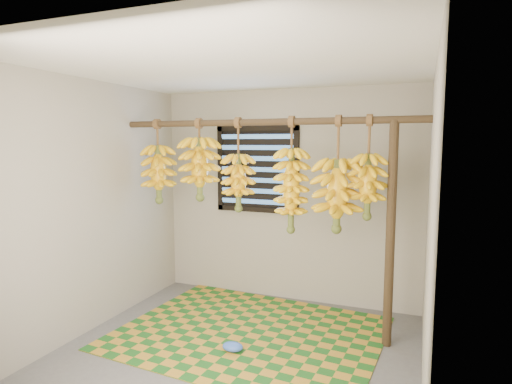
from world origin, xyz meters
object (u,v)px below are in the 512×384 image
at_px(banana_bunch_c, 238,182).
at_px(banana_bunch_d, 291,190).
at_px(banana_bunch_a, 159,174).
at_px(woven_mat, 249,333).
at_px(plastic_bag, 233,347).
at_px(banana_bunch_b, 200,169).
at_px(support_post, 390,236).
at_px(banana_bunch_e, 337,195).
at_px(banana_bunch_f, 368,186).

height_order(banana_bunch_c, banana_bunch_d, same).
bearing_deg(banana_bunch_a, woven_mat, -11.53).
xyz_separation_m(plastic_bag, banana_bunch_b, (-0.64, 0.62, 1.49)).
bearing_deg(banana_bunch_a, support_post, -0.00).
bearing_deg(woven_mat, support_post, 10.57).
height_order(plastic_bag, banana_bunch_d, banana_bunch_d).
height_order(support_post, banana_bunch_e, banana_bunch_e).
bearing_deg(support_post, banana_bunch_e, -180.00).
relative_size(support_post, banana_bunch_b, 2.44).
height_order(banana_bunch_a, banana_bunch_c, same).
bearing_deg(support_post, woven_mat, -169.43).
distance_m(support_post, woven_mat, 1.60).
bearing_deg(banana_bunch_e, banana_bunch_c, 180.00).
bearing_deg(banana_bunch_d, banana_bunch_c, 180.00).
bearing_deg(banana_bunch_a, banana_bunch_b, -0.00).
bearing_deg(banana_bunch_f, banana_bunch_e, 180.00).
bearing_deg(banana_bunch_f, plastic_bag, -148.77).
bearing_deg(woven_mat, banana_bunch_e, 16.79).
distance_m(support_post, banana_bunch_a, 2.42).
relative_size(plastic_bag, banana_bunch_c, 0.21).
relative_size(banana_bunch_a, banana_bunch_f, 0.96).
bearing_deg(banana_bunch_d, support_post, 0.00).
bearing_deg(woven_mat, banana_bunch_a, 168.47).
distance_m(banana_bunch_a, banana_bunch_f, 2.16).
bearing_deg(banana_bunch_f, banana_bunch_b, 180.00).
relative_size(banana_bunch_e, banana_bunch_f, 1.15).
bearing_deg(banana_bunch_c, banana_bunch_e, -0.00).
bearing_deg(banana_bunch_d, banana_bunch_f, -0.00).
relative_size(banana_bunch_c, banana_bunch_f, 1.00).
xyz_separation_m(banana_bunch_b, banana_bunch_c, (0.43, 0.00, -0.12)).
relative_size(banana_bunch_b, banana_bunch_d, 0.76).
height_order(banana_bunch_d, banana_bunch_e, same).
relative_size(banana_bunch_c, banana_bunch_e, 0.87).
distance_m(banana_bunch_c, banana_bunch_f, 1.24).
xyz_separation_m(banana_bunch_e, banana_bunch_f, (0.27, 0.00, 0.09)).
bearing_deg(banana_bunch_e, woven_mat, -163.21).
distance_m(banana_bunch_b, banana_bunch_e, 1.42).
relative_size(support_post, plastic_bag, 10.64).
height_order(banana_bunch_b, banana_bunch_f, same).
height_order(banana_bunch_d, banana_bunch_f, same).
bearing_deg(banana_bunch_b, support_post, 0.00).
xyz_separation_m(banana_bunch_a, banana_bunch_f, (2.16, -0.00, -0.05)).
xyz_separation_m(banana_bunch_a, banana_bunch_b, (0.50, -0.00, 0.06)).
distance_m(plastic_bag, banana_bunch_b, 1.74).
distance_m(woven_mat, banana_bunch_b, 1.68).
relative_size(plastic_bag, banana_bunch_b, 0.23).
distance_m(woven_mat, banana_bunch_d, 1.42).
distance_m(plastic_bag, banana_bunch_c, 1.52).
bearing_deg(banana_bunch_a, banana_bunch_f, -0.00).
bearing_deg(banana_bunch_f, banana_bunch_d, 180.00).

